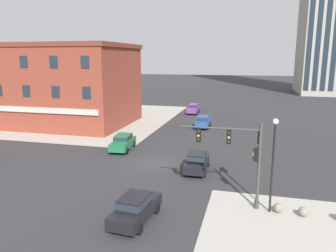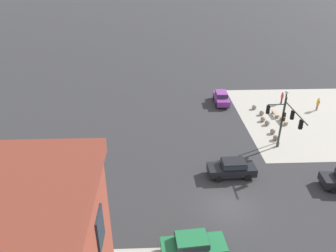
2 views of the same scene
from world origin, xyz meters
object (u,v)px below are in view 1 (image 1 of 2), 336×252
object	(u,v)px
traffic_signal_main	(244,152)
car_cross_westbound	(123,142)
car_main_northbound_far	(135,207)
car_parked_curb	(197,161)
car_cross_eastbound	(203,121)
street_lamp_corner_near	(273,156)
bollard_sphere_curb_b	(303,212)
car_main_southbound_near	(193,108)
bollard_sphere_curb_a	(278,208)

from	to	relation	value
traffic_signal_main	car_cross_westbound	size ratio (longest dim) A/B	1.28
car_main_northbound_far	car_parked_curb	bearing A→B (deg)	77.84
car_cross_eastbound	car_cross_westbound	size ratio (longest dim) A/B	0.97
street_lamp_corner_near	car_main_northbound_far	world-z (taller)	street_lamp_corner_near
traffic_signal_main	car_parked_curb	xyz separation A→B (m)	(-4.04, 5.95, -2.83)
traffic_signal_main	bollard_sphere_curb_b	size ratio (longest dim) A/B	9.35
car_main_southbound_near	car_cross_eastbound	bearing A→B (deg)	-73.29
traffic_signal_main	car_main_southbound_near	bearing A→B (deg)	105.10
bollard_sphere_curb_b	car_cross_westbound	size ratio (longest dim) A/B	0.14
traffic_signal_main	car_main_northbound_far	world-z (taller)	traffic_signal_main
car_main_southbound_near	car_parked_curb	xyz separation A→B (m)	(5.59, -29.74, 0.00)
bollard_sphere_curb_a	car_cross_eastbound	distance (m)	26.11
traffic_signal_main	car_cross_westbound	distance (m)	16.91
car_cross_westbound	car_parked_curb	xyz separation A→B (m)	(8.84, -4.65, 0.00)
traffic_signal_main	car_cross_westbound	bearing A→B (deg)	140.56
bollard_sphere_curb_b	car_main_southbound_near	xyz separation A→B (m)	(-13.47, 36.33, 0.61)
car_cross_westbound	car_main_southbound_near	bearing A→B (deg)	82.61
street_lamp_corner_near	car_main_northbound_far	bearing A→B (deg)	-157.18
bollard_sphere_curb_b	street_lamp_corner_near	size ratio (longest dim) A/B	0.10
bollard_sphere_curb_b	car_main_northbound_far	bearing A→B (deg)	-162.06
street_lamp_corner_near	car_main_northbound_far	xyz separation A→B (m)	(-7.98, -3.36, -2.88)
bollard_sphere_curb_a	car_cross_westbound	distance (m)	18.84
car_cross_westbound	car_cross_eastbound	bearing A→B (deg)	63.78
car_main_southbound_near	traffic_signal_main	bearing A→B (deg)	-74.90
bollard_sphere_curb_a	car_main_southbound_near	xyz separation A→B (m)	(-11.98, 36.16, 0.61)
car_cross_westbound	traffic_signal_main	bearing A→B (deg)	-39.44
traffic_signal_main	car_main_southbound_near	distance (m)	37.07
traffic_signal_main	car_parked_curb	bearing A→B (deg)	124.19
street_lamp_corner_near	car_cross_westbound	distance (m)	18.66
car_parked_curb	bollard_sphere_curb_b	bearing A→B (deg)	-39.91
street_lamp_corner_near	car_main_southbound_near	world-z (taller)	street_lamp_corner_near
street_lamp_corner_near	car_cross_eastbound	bearing A→B (deg)	107.93
street_lamp_corner_near	car_main_northbound_far	distance (m)	9.13
car_main_northbound_far	car_parked_curb	distance (m)	10.06
bollard_sphere_curb_a	traffic_signal_main	bearing A→B (deg)	168.58
street_lamp_corner_near	car_cross_eastbound	size ratio (longest dim) A/B	1.40
traffic_signal_main	car_main_southbound_near	size ratio (longest dim) A/B	1.31
street_lamp_corner_near	car_parked_curb	bearing A→B (deg)	132.15
bollard_sphere_curb_a	car_parked_curb	world-z (taller)	car_parked_curb
bollard_sphere_curb_a	car_parked_curb	size ratio (longest dim) A/B	0.14
bollard_sphere_curb_b	car_cross_westbound	bearing A→B (deg)	146.09
car_cross_eastbound	street_lamp_corner_near	bearing A→B (deg)	-72.07
bollard_sphere_curb_a	car_main_southbound_near	world-z (taller)	car_main_southbound_near
street_lamp_corner_near	car_main_southbound_near	xyz separation A→B (m)	(-11.45, 36.21, -2.88)
traffic_signal_main	car_main_northbound_far	size ratio (longest dim) A/B	1.28
car_cross_westbound	car_parked_curb	size ratio (longest dim) A/B	1.02
street_lamp_corner_near	car_cross_westbound	bearing A→B (deg)	142.89
car_cross_westbound	bollard_sphere_curb_a	bearing A→B (deg)	-36.00
car_main_northbound_far	car_cross_eastbound	bearing A→B (deg)	90.04
car_main_northbound_far	car_cross_westbound	bearing A→B (deg)	114.89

